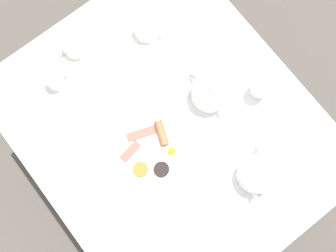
{
  "coord_description": "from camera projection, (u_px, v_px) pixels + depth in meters",
  "views": [
    {
      "loc": [
        -0.16,
        -0.21,
        2.13
      ],
      "look_at": [
        0.0,
        0.0,
        0.8
      ],
      "focal_mm": 42.0,
      "sensor_mm": 36.0,
      "label": 1
    }
  ],
  "objects": [
    {
      "name": "breakfast_plate",
      "position": [
        152.0,
        151.0,
        1.36
      ],
      "size": [
        0.28,
        0.28,
        0.04
      ],
      "color": "white",
      "rests_on": "table"
    },
    {
      "name": "teacup_with_saucer_right",
      "position": [
        146.0,
        30.0,
        1.42
      ],
      "size": [
        0.15,
        0.15,
        0.07
      ],
      "color": "white",
      "rests_on": "table"
    },
    {
      "name": "teapot_far",
      "position": [
        258.0,
        174.0,
        1.3
      ],
      "size": [
        0.16,
        0.16,
        0.12
      ],
      "rotation": [
        0.0,
        0.0,
        3.91
      ],
      "color": "white",
      "rests_on": "table"
    },
    {
      "name": "knife_by_plate",
      "position": [
        70.0,
        131.0,
        1.38
      ],
      "size": [
        0.14,
        0.19,
        0.0
      ],
      "rotation": [
        0.0,
        0.0,
        2.51
      ],
      "color": "silver",
      "rests_on": "table"
    },
    {
      "name": "teapot_near",
      "position": [
        209.0,
        91.0,
        1.36
      ],
      "size": [
        0.13,
        0.21,
        0.12
      ],
      "rotation": [
        0.0,
        0.0,
        4.64
      ],
      "color": "white",
      "rests_on": "table"
    },
    {
      "name": "water_glass_tall",
      "position": [
        263.0,
        85.0,
        1.34
      ],
      "size": [
        0.07,
        0.07,
        0.14
      ],
      "color": "white",
      "rests_on": "table"
    },
    {
      "name": "creamer_jug",
      "position": [
        54.0,
        80.0,
        1.38
      ],
      "size": [
        0.09,
        0.06,
        0.06
      ],
      "color": "white",
      "rests_on": "table"
    },
    {
      "name": "table",
      "position": [
        168.0,
        131.0,
        1.45
      ],
      "size": [
        0.95,
        1.12,
        0.78
      ],
      "color": "silver",
      "rests_on": "ground_plane"
    },
    {
      "name": "ground_plane",
      "position": [
        168.0,
        154.0,
        2.14
      ],
      "size": [
        8.0,
        8.0,
        0.0
      ],
      "primitive_type": "plane",
      "color": "#4C4742"
    },
    {
      "name": "teacup_with_saucer_left",
      "position": [
        75.0,
        47.0,
        1.41
      ],
      "size": [
        0.15,
        0.15,
        0.07
      ],
      "color": "white",
      "rests_on": "table"
    },
    {
      "name": "spoon_for_tea",
      "position": [
        194.0,
        13.0,
        1.46
      ],
      "size": [
        0.11,
        0.12,
        0.0
      ],
      "rotation": [
        0.0,
        0.0,
        2.41
      ],
      "color": "silver",
      "rests_on": "table"
    }
  ]
}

